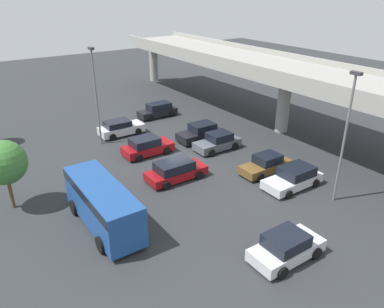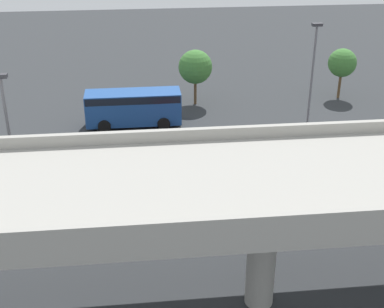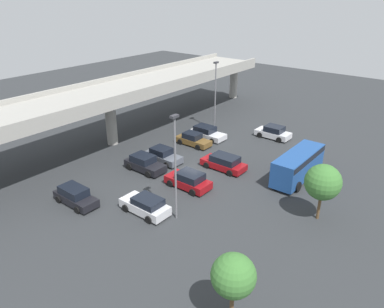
{
  "view_description": "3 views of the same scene",
  "coord_description": "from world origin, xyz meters",
  "px_view_note": "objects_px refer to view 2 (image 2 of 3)",
  "views": [
    {
      "loc": [
        24.53,
        -15.27,
        13.81
      ],
      "look_at": [
        2.02,
        0.08,
        1.36
      ],
      "focal_mm": 35.0,
      "sensor_mm": 36.0,
      "label": 1
    },
    {
      "loc": [
        5.08,
        30.98,
        16.69
      ],
      "look_at": [
        1.9,
        2.09,
        2.52
      ],
      "focal_mm": 50.0,
      "sensor_mm": 36.0,
      "label": 2
    },
    {
      "loc": [
        -26.75,
        -21.28,
        17.43
      ],
      "look_at": [
        -0.74,
        -0.42,
        2.48
      ],
      "focal_mm": 35.0,
      "sensor_mm": 36.0,
      "label": 3
    }
  ],
  "objects_px": {
    "tree_front_left": "(342,63)",
    "lamp_post_mid_lot": "(312,77)",
    "parked_car_3": "(228,196)",
    "parked_car_7": "(6,161)",
    "lamp_post_near_aisle": "(11,146)",
    "parked_car_5": "(129,206)",
    "tree_front_centre": "(195,67)",
    "parked_car_4": "(174,152)",
    "parked_car_6": "(79,209)",
    "parked_car_8": "(252,151)",
    "shuttle_bus": "(133,106)",
    "parked_car_1": "(331,148)",
    "parked_car_2": "(273,193)"
  },
  "relations": [
    {
      "from": "parked_car_2",
      "to": "lamp_post_near_aisle",
      "type": "height_order",
      "value": "lamp_post_near_aisle"
    },
    {
      "from": "parked_car_4",
      "to": "parked_car_5",
      "type": "height_order",
      "value": "parked_car_4"
    },
    {
      "from": "parked_car_6",
      "to": "tree_front_centre",
      "type": "relative_size",
      "value": 0.97
    },
    {
      "from": "tree_front_centre",
      "to": "parked_car_3",
      "type": "bearing_deg",
      "value": 89.76
    },
    {
      "from": "parked_car_4",
      "to": "shuttle_bus",
      "type": "bearing_deg",
      "value": -158.9
    },
    {
      "from": "parked_car_3",
      "to": "parked_car_6",
      "type": "distance_m",
      "value": 8.59
    },
    {
      "from": "parked_car_3",
      "to": "parked_car_7",
      "type": "xyz_separation_m",
      "value": [
        13.87,
        -6.07,
        0.01
      ]
    },
    {
      "from": "parked_car_8",
      "to": "shuttle_bus",
      "type": "distance_m",
      "value": 10.85
    },
    {
      "from": "shuttle_bus",
      "to": "tree_front_left",
      "type": "height_order",
      "value": "tree_front_left"
    },
    {
      "from": "parked_car_5",
      "to": "lamp_post_near_aisle",
      "type": "height_order",
      "value": "lamp_post_near_aisle"
    },
    {
      "from": "parked_car_5",
      "to": "tree_front_left",
      "type": "distance_m",
      "value": 26.19
    },
    {
      "from": "lamp_post_near_aisle",
      "to": "parked_car_3",
      "type": "bearing_deg",
      "value": -173.45
    },
    {
      "from": "tree_front_left",
      "to": "parked_car_4",
      "type": "bearing_deg",
      "value": 35.5
    },
    {
      "from": "lamp_post_near_aisle",
      "to": "tree_front_left",
      "type": "distance_m",
      "value": 31.12
    },
    {
      "from": "parked_car_1",
      "to": "parked_car_5",
      "type": "bearing_deg",
      "value": -66.4
    },
    {
      "from": "parked_car_8",
      "to": "lamp_post_near_aisle",
      "type": "height_order",
      "value": "lamp_post_near_aisle"
    },
    {
      "from": "parked_car_2",
      "to": "tree_front_left",
      "type": "xyz_separation_m",
      "value": [
        -10.48,
        -17.53,
        2.48
      ]
    },
    {
      "from": "parked_car_7",
      "to": "lamp_post_mid_lot",
      "type": "bearing_deg",
      "value": 95.95
    },
    {
      "from": "parked_car_1",
      "to": "parked_car_2",
      "type": "bearing_deg",
      "value": -44.07
    },
    {
      "from": "tree_front_left",
      "to": "lamp_post_mid_lot",
      "type": "bearing_deg",
      "value": 57.42
    },
    {
      "from": "lamp_post_near_aisle",
      "to": "tree_front_left",
      "type": "bearing_deg",
      "value": -142.66
    },
    {
      "from": "parked_car_2",
      "to": "parked_car_3",
      "type": "height_order",
      "value": "parked_car_2"
    },
    {
      "from": "parked_car_8",
      "to": "lamp_post_mid_lot",
      "type": "height_order",
      "value": "lamp_post_mid_lot"
    },
    {
      "from": "parked_car_6",
      "to": "parked_car_5",
      "type": "bearing_deg",
      "value": -88.42
    },
    {
      "from": "parked_car_7",
      "to": "parked_car_8",
      "type": "xyz_separation_m",
      "value": [
        -16.54,
        0.24,
        0.02
      ]
    },
    {
      "from": "parked_car_6",
      "to": "parked_car_8",
      "type": "relative_size",
      "value": 1.06
    },
    {
      "from": "parked_car_6",
      "to": "parked_car_7",
      "type": "relative_size",
      "value": 1.09
    },
    {
      "from": "parked_car_1",
      "to": "tree_front_left",
      "type": "height_order",
      "value": "tree_front_left"
    },
    {
      "from": "parked_car_1",
      "to": "parked_car_5",
      "type": "relative_size",
      "value": 1.0
    },
    {
      "from": "parked_car_7",
      "to": "parked_car_8",
      "type": "bearing_deg",
      "value": 89.15
    },
    {
      "from": "parked_car_6",
      "to": "parked_car_7",
      "type": "xyz_separation_m",
      "value": [
        5.29,
        -6.52,
        0.03
      ]
    },
    {
      "from": "parked_car_7",
      "to": "parked_car_6",
      "type": "bearing_deg",
      "value": 39.07
    },
    {
      "from": "parked_car_5",
      "to": "tree_front_left",
      "type": "xyz_separation_m",
      "value": [
        -18.95,
        -17.89,
        2.56
      ]
    },
    {
      "from": "parked_car_4",
      "to": "tree_front_centre",
      "type": "xyz_separation_m",
      "value": [
        -2.76,
        -11.18,
        2.62
      ]
    },
    {
      "from": "tree_front_left",
      "to": "parked_car_5",
      "type": "bearing_deg",
      "value": 43.34
    },
    {
      "from": "parked_car_4",
      "to": "parked_car_5",
      "type": "xyz_separation_m",
      "value": [
        3.09,
        6.57,
        -0.05
      ]
    },
    {
      "from": "tree_front_left",
      "to": "tree_front_centre",
      "type": "relative_size",
      "value": 0.94
    },
    {
      "from": "parked_car_5",
      "to": "shuttle_bus",
      "type": "height_order",
      "value": "shuttle_bus"
    },
    {
      "from": "parked_car_3",
      "to": "lamp_post_near_aisle",
      "type": "relative_size",
      "value": 0.48
    },
    {
      "from": "parked_car_1",
      "to": "parked_car_2",
      "type": "relative_size",
      "value": 0.99
    },
    {
      "from": "parked_car_4",
      "to": "parked_car_5",
      "type": "bearing_deg",
      "value": -25.15
    },
    {
      "from": "parked_car_2",
      "to": "parked_car_6",
      "type": "bearing_deg",
      "value": 92.21
    },
    {
      "from": "parked_car_8",
      "to": "shuttle_bus",
      "type": "bearing_deg",
      "value": -132.18
    },
    {
      "from": "parked_car_5",
      "to": "shuttle_bus",
      "type": "relative_size",
      "value": 0.59
    },
    {
      "from": "parked_car_6",
      "to": "parked_car_1",
      "type": "bearing_deg",
      "value": -69.74
    },
    {
      "from": "parked_car_2",
      "to": "lamp_post_near_aisle",
      "type": "relative_size",
      "value": 0.49
    },
    {
      "from": "parked_car_1",
      "to": "tree_front_left",
      "type": "distance_m",
      "value": 12.95
    },
    {
      "from": "tree_front_centre",
      "to": "parked_car_5",
      "type": "bearing_deg",
      "value": 71.77
    },
    {
      "from": "lamp_post_near_aisle",
      "to": "parked_car_8",
      "type": "bearing_deg",
      "value": -153.24
    },
    {
      "from": "parked_car_5",
      "to": "parked_car_4",
      "type": "bearing_deg",
      "value": -25.15
    }
  ]
}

